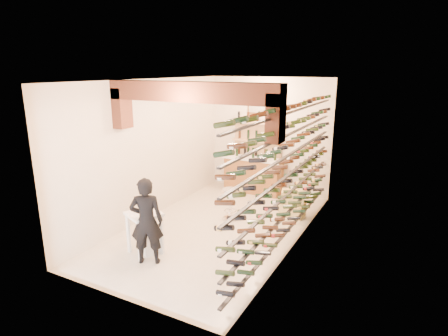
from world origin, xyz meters
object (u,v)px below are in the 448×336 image
Objects in this scene: person at (146,221)px; chrome_barstool at (230,202)px; wine_rack at (287,169)px; white_stool at (150,242)px; tasting_table at (144,220)px; back_counter at (253,174)px; crate_lower at (292,210)px.

person is 2.15× the size of chrome_barstool.
white_stool is at bearing -143.01° from wine_rack.
tasting_table is 2.45× the size of white_stool.
white_stool is 0.25× the size of person.
person is (-0.09, -4.57, 0.27)m from back_counter.
chrome_barstool is at bearing -144.94° from crate_lower.
crate_lower is (1.55, -1.24, -0.37)m from back_counter.
wine_rack is at bearing -20.09° from chrome_barstool.
white_stool is (-0.30, -4.25, -0.33)m from back_counter.
white_stool reaches higher than crate_lower.
crate_lower is at bearing -38.66° from back_counter.
back_counter is 1.70× the size of tasting_table.
chrome_barstool is (0.69, 2.22, -0.25)m from tasting_table.
wine_rack is 2.99m from white_stool.
person is 3.76m from crate_lower.
wine_rack is at bearing -164.02° from person.
white_stool is at bearing 74.53° from tasting_table.
back_counter is 4.57m from person.
tasting_table is at bearing -121.82° from crate_lower.
tasting_table reaches higher than crate_lower.
person is 2.90× the size of crate_lower.
person reaches higher than chrome_barstool.
person is 2.53m from chrome_barstool.
wine_rack reaches higher than person.
tasting_table is 3.65m from crate_lower.
chrome_barstool is (0.42, 2.46, -0.37)m from person.
chrome_barstool is at bearing 96.42° from tasting_table.
back_counter is at bearing 108.95° from tasting_table.
back_counter is 3.06× the size of crate_lower.
white_stool is 0.71m from person.
wine_rack is 7.64× the size of chrome_barstool.
crate_lower is (1.86, 3.01, -0.04)m from white_stool.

